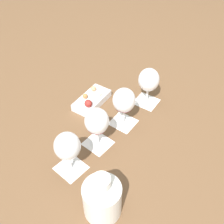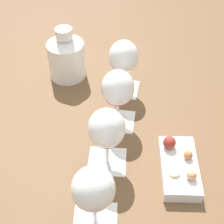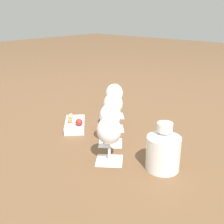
% 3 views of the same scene
% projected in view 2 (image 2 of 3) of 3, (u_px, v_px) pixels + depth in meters
% --- Properties ---
extents(ground_plane, '(8.00, 8.00, 0.00)m').
position_uv_depth(ground_plane, '(113.00, 142.00, 0.93)').
color(ground_plane, brown).
extents(tasting_card_0, '(0.13, 0.13, 0.00)m').
position_uv_depth(tasting_card_0, '(123.00, 89.00, 1.09)').
color(tasting_card_0, white).
rests_on(tasting_card_0, ground_plane).
extents(tasting_card_1, '(0.13, 0.13, 0.00)m').
position_uv_depth(tasting_card_1, '(117.00, 121.00, 0.99)').
color(tasting_card_1, white).
rests_on(tasting_card_1, ground_plane).
extents(tasting_card_2, '(0.13, 0.13, 0.00)m').
position_uv_depth(tasting_card_2, '(107.00, 161.00, 0.88)').
color(tasting_card_2, white).
rests_on(tasting_card_2, ground_plane).
extents(tasting_card_3, '(0.13, 0.13, 0.00)m').
position_uv_depth(tasting_card_3, '(95.00, 220.00, 0.76)').
color(tasting_card_3, white).
rests_on(tasting_card_3, ground_plane).
extents(wine_glass_0, '(0.09, 0.09, 0.17)m').
position_uv_depth(wine_glass_0, '(124.00, 59.00, 1.01)').
color(wine_glass_0, white).
rests_on(wine_glass_0, tasting_card_0).
extents(wine_glass_1, '(0.09, 0.09, 0.17)m').
position_uv_depth(wine_glass_1, '(118.00, 90.00, 0.91)').
color(wine_glass_1, white).
rests_on(wine_glass_1, tasting_card_1).
extents(wine_glass_2, '(0.09, 0.09, 0.17)m').
position_uv_depth(wine_glass_2, '(107.00, 131.00, 0.80)').
color(wine_glass_2, white).
rests_on(wine_glass_2, tasting_card_2).
extents(wine_glass_3, '(0.09, 0.09, 0.17)m').
position_uv_depth(wine_glass_3, '(93.00, 191.00, 0.68)').
color(wine_glass_3, white).
rests_on(wine_glass_3, tasting_card_3).
extents(ceramic_vase, '(0.12, 0.12, 0.17)m').
position_uv_depth(ceramic_vase, '(66.00, 56.00, 1.09)').
color(ceramic_vase, white).
rests_on(ceramic_vase, ground_plane).
extents(snack_dish, '(0.19, 0.19, 0.07)m').
position_uv_depth(snack_dish, '(179.00, 166.00, 0.85)').
color(snack_dish, silver).
rests_on(snack_dish, ground_plane).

